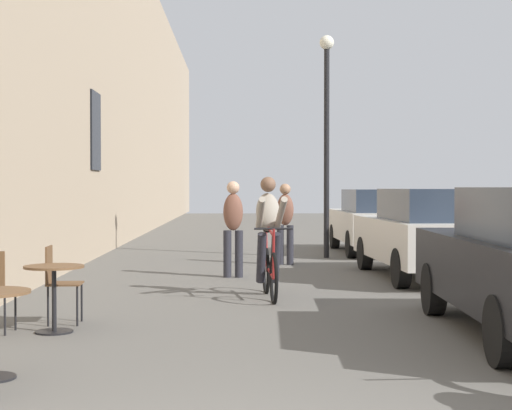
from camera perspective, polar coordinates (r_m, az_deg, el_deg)
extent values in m
cube|color=tan|center=(18.53, -11.92, 10.41)|extent=(0.50, 68.00, 9.02)
cube|color=black|center=(17.93, -11.26, 5.15)|extent=(0.04, 1.10, 1.70)
cylinder|color=black|center=(9.01, -14.06, -8.67)|extent=(0.40, 0.40, 0.02)
cylinder|color=black|center=(8.96, -14.07, -6.48)|extent=(0.05, 0.05, 0.67)
cylinder|color=brown|center=(8.92, -14.09, -4.25)|extent=(0.64, 0.64, 0.02)
cylinder|color=black|center=(9.64, -12.22, -6.72)|extent=(0.02, 0.02, 0.45)
cylinder|color=black|center=(9.33, -12.52, -6.99)|extent=(0.02, 0.02, 0.45)
cylinder|color=black|center=(9.70, -14.12, -6.68)|extent=(0.02, 0.02, 0.45)
cylinder|color=black|center=(9.38, -14.48, -6.95)|extent=(0.02, 0.02, 0.45)
cube|color=brown|center=(9.48, -13.34, -5.43)|extent=(0.39, 0.39, 0.02)
cube|color=brown|center=(9.49, -14.42, -4.09)|extent=(0.03, 0.34, 0.42)
cylinder|color=black|center=(9.23, -16.63, -7.10)|extent=(0.02, 0.02, 0.45)
cylinder|color=black|center=(8.93, -17.32, -7.38)|extent=(0.02, 0.02, 0.45)
torus|color=black|center=(10.87, 1.26, -5.23)|extent=(0.10, 0.71, 0.71)
torus|color=black|center=(11.91, 0.71, -4.66)|extent=(0.10, 0.71, 0.71)
cylinder|color=maroon|center=(11.80, 0.76, -3.33)|extent=(0.05, 0.22, 0.58)
cylinder|color=maroon|center=(11.28, 1.01, -1.83)|extent=(0.09, 0.82, 0.14)
cylinder|color=maroon|center=(10.87, 1.25, -3.46)|extent=(0.04, 0.09, 0.67)
cylinder|color=maroon|center=(11.41, 0.96, -4.72)|extent=(0.10, 1.00, 0.12)
cylinder|color=black|center=(10.87, 1.23, -1.69)|extent=(0.52, 0.06, 0.03)
ellipsoid|color=black|center=(11.69, 0.80, -1.82)|extent=(0.12, 0.24, 0.06)
ellipsoid|color=#9E9384|center=(11.60, 0.84, -0.49)|extent=(0.36, 0.37, 0.59)
sphere|color=brown|center=(11.55, 0.86, 1.47)|extent=(0.22, 0.22, 0.22)
cylinder|color=#26262D|center=(11.57, 1.37, -3.75)|extent=(0.15, 0.40, 0.75)
cylinder|color=#26262D|center=(11.55, 0.38, -3.75)|extent=(0.15, 0.40, 0.75)
cylinder|color=#9E9384|center=(11.22, 1.77, -0.58)|extent=(0.15, 0.75, 0.48)
cylinder|color=#9E9384|center=(11.19, 0.32, -0.58)|extent=(0.12, 0.75, 0.48)
cylinder|color=#26262D|center=(13.96, -1.21, -3.48)|extent=(0.14, 0.14, 0.81)
cylinder|color=#26262D|center=(13.96, -2.04, -3.48)|extent=(0.14, 0.14, 0.81)
ellipsoid|color=brown|center=(13.92, -1.63, -0.49)|extent=(0.34, 0.24, 0.64)
sphere|color=tan|center=(13.91, -1.63, 1.24)|extent=(0.22, 0.22, 0.22)
cylinder|color=#26262D|center=(16.26, 1.72, -2.83)|extent=(0.14, 0.14, 0.79)
cylinder|color=#26262D|center=(16.23, 2.42, -2.84)|extent=(0.14, 0.14, 0.79)
ellipsoid|color=brown|center=(16.21, 2.07, -0.33)|extent=(0.38, 0.30, 0.63)
sphere|color=#A57A5B|center=(16.20, 2.08, 1.13)|extent=(0.22, 0.22, 0.22)
cylinder|color=black|center=(17.86, 5.01, 3.64)|extent=(0.12, 0.12, 4.60)
sphere|color=silver|center=(18.13, 5.02, 11.36)|extent=(0.32, 0.32, 0.32)
cylinder|color=black|center=(10.13, 12.44, -5.82)|extent=(0.23, 0.64, 0.63)
cylinder|color=black|center=(7.35, 17.07, -8.53)|extent=(0.23, 0.64, 0.63)
cube|color=beige|center=(14.20, 12.03, -2.39)|extent=(1.95, 4.37, 0.70)
cube|color=#283342|center=(13.67, 12.63, 0.03)|extent=(1.59, 2.38, 0.52)
cylinder|color=black|center=(15.41, 7.70, -3.39)|extent=(0.22, 0.63, 0.62)
cylinder|color=black|center=(15.81, 13.48, -3.30)|extent=(0.22, 0.63, 0.62)
cylinder|color=black|center=(12.65, 10.21, -4.42)|extent=(0.22, 0.63, 0.62)
cylinder|color=black|center=(13.13, 17.12, -4.25)|extent=(0.22, 0.63, 0.62)
cube|color=beige|center=(19.37, 8.47, -1.44)|extent=(1.80, 4.26, 0.69)
cube|color=#283342|center=(18.85, 8.76, 0.32)|extent=(1.50, 2.31, 0.51)
cylinder|color=black|center=(20.65, 5.58, -2.22)|extent=(0.20, 0.61, 0.61)
cylinder|color=black|center=(20.92, 9.93, -2.19)|extent=(0.20, 0.61, 0.61)
cylinder|color=black|center=(17.88, 6.76, -2.76)|extent=(0.20, 0.61, 0.61)
cylinder|color=black|center=(18.19, 11.75, -2.71)|extent=(0.20, 0.61, 0.61)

